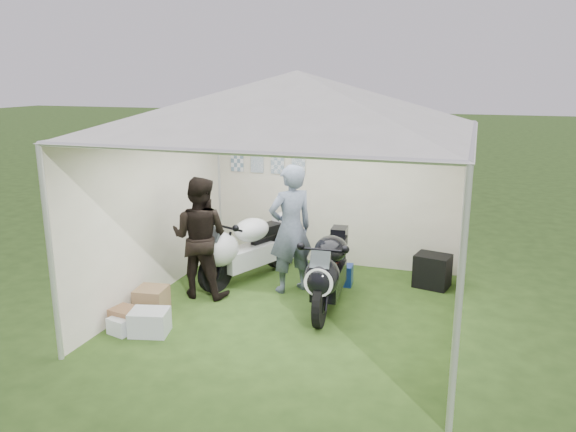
% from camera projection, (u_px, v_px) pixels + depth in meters
% --- Properties ---
extents(ground, '(80.00, 80.00, 0.00)m').
position_uv_depth(ground, '(296.00, 310.00, 7.22)').
color(ground, '#274015').
rests_on(ground, ground).
extents(canopy_tent, '(5.66, 5.66, 3.00)m').
position_uv_depth(canopy_tent, '(298.00, 107.00, 6.63)').
color(canopy_tent, silver).
rests_on(canopy_tent, ground).
extents(motorcycle_white, '(0.97, 1.82, 0.95)m').
position_uv_depth(motorcycle_white, '(245.00, 247.00, 8.14)').
color(motorcycle_white, black).
rests_on(motorcycle_white, ground).
extents(motorcycle_black, '(0.52, 1.93, 0.95)m').
position_uv_depth(motorcycle_black, '(328.00, 269.00, 7.18)').
color(motorcycle_black, black).
rests_on(motorcycle_black, ground).
extents(paddock_stand, '(0.41, 0.28, 0.30)m').
position_uv_depth(paddock_stand, '(339.00, 274.00, 8.10)').
color(paddock_stand, '#1E40BA').
rests_on(paddock_stand, ground).
extents(person_dark_jacket, '(0.84, 0.67, 1.65)m').
position_uv_depth(person_dark_jacket, '(200.00, 237.00, 7.55)').
color(person_dark_jacket, black).
rests_on(person_dark_jacket, ground).
extents(person_blue_jacket, '(0.76, 0.77, 1.79)m').
position_uv_depth(person_blue_jacket, '(291.00, 229.00, 7.69)').
color(person_blue_jacket, slate).
rests_on(person_blue_jacket, ground).
extents(equipment_box, '(0.54, 0.47, 0.47)m').
position_uv_depth(equipment_box, '(432.00, 271.00, 7.99)').
color(equipment_box, black).
rests_on(equipment_box, ground).
extents(crate_0, '(0.50, 0.43, 0.29)m').
position_uv_depth(crate_0, '(150.00, 322.00, 6.55)').
color(crate_0, '#B4B8BC').
rests_on(crate_0, ground).
extents(crate_1, '(0.41, 0.41, 0.33)m').
position_uv_depth(crate_1, '(152.00, 300.00, 7.13)').
color(crate_1, brown).
rests_on(crate_1, ground).
extents(crate_2, '(0.31, 0.28, 0.19)m').
position_uv_depth(crate_2, '(121.00, 325.00, 6.57)').
color(crate_2, silver).
rests_on(crate_2, ground).
extents(crate_3, '(0.42, 0.33, 0.25)m').
position_uv_depth(crate_3, '(127.00, 319.00, 6.68)').
color(crate_3, brown).
rests_on(crate_3, ground).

